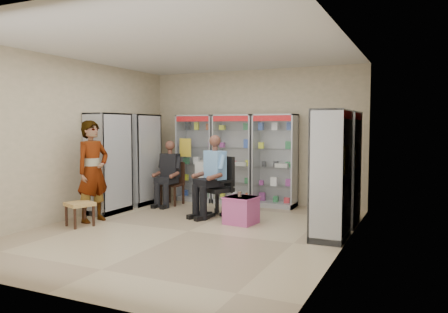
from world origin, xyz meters
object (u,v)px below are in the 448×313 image
at_px(cabinet_back_mid, 235,159).
at_px(office_chair, 217,186).
at_px(cabinet_right_near, 331,175).
at_px(cabinet_left_far, 141,159).
at_px(cabinet_left_near, 109,163).
at_px(woven_stool_b, 80,214).
at_px(standing_man, 93,171).
at_px(pink_trunk, 241,210).
at_px(wooden_chair, 172,184).
at_px(cabinet_right_far, 343,168).
at_px(cabinet_back_left, 197,158).
at_px(woven_stool_a, 324,211).
at_px(cabinet_back_right, 275,161).
at_px(seated_shopkeeper, 216,179).

bearing_deg(cabinet_back_mid, office_chair, -80.33).
xyz_separation_m(cabinet_back_mid, cabinet_right_near, (2.58, -2.23, 0.00)).
height_order(cabinet_left_far, cabinet_left_near, same).
height_order(woven_stool_b, standing_man, standing_man).
relative_size(cabinet_back_mid, woven_stool_b, 4.75).
bearing_deg(woven_stool_b, pink_trunk, 28.78).
height_order(cabinet_back_mid, wooden_chair, cabinet_back_mid).
bearing_deg(office_chair, pink_trunk, -7.83).
distance_m(cabinet_right_far, cabinet_left_far, 4.46).
relative_size(cabinet_back_left, wooden_chair, 2.13).
distance_m(cabinet_back_mid, office_chair, 1.50).
bearing_deg(cabinet_right_near, standing_man, 97.83).
bearing_deg(woven_stool_a, office_chair, -170.32).
distance_m(cabinet_right_far, wooden_chair, 3.84).
distance_m(cabinet_back_mid, cabinet_right_far, 2.82).
distance_m(cabinet_back_right, cabinet_right_far, 1.98).
height_order(wooden_chair, woven_stool_a, wooden_chair).
height_order(cabinet_back_left, cabinet_left_far, same).
relative_size(cabinet_left_far, woven_stool_b, 4.75).
distance_m(cabinet_left_far, wooden_chair, 0.89).
distance_m(cabinet_left_near, standing_man, 0.83).
xyz_separation_m(cabinet_right_far, pink_trunk, (-1.65, -0.72, -0.76)).
distance_m(cabinet_back_mid, woven_stool_b, 3.65).
bearing_deg(cabinet_left_near, cabinet_right_near, 87.43).
bearing_deg(woven_stool_a, standing_man, -155.76).
bearing_deg(cabinet_back_right, seated_shopkeeper, -115.84).
distance_m(cabinet_right_far, woven_stool_a, 0.86).
distance_m(cabinet_right_near, woven_stool_b, 4.32).
height_order(cabinet_right_far, pink_trunk, cabinet_right_far).
bearing_deg(woven_stool_a, cabinet_right_near, -74.10).
relative_size(cabinet_left_far, woven_stool_a, 4.87).
distance_m(cabinet_right_near, pink_trunk, 1.86).
relative_size(cabinet_right_far, cabinet_right_near, 1.00).
xyz_separation_m(cabinet_left_far, woven_stool_a, (4.13, -0.14, -0.79)).
distance_m(cabinet_back_right, seated_shopkeeper, 1.65).
bearing_deg(cabinet_back_left, office_chair, -49.90).
bearing_deg(pink_trunk, woven_stool_b, -151.22).
distance_m(cabinet_right_near, standing_man, 4.22).
relative_size(cabinet_back_right, pink_trunk, 3.95).
relative_size(cabinet_back_mid, pink_trunk, 3.95).
distance_m(cabinet_back_left, pink_trunk, 2.74).
bearing_deg(cabinet_back_mid, cabinet_back_left, 180.00).
bearing_deg(pink_trunk, cabinet_left_near, -176.27).
relative_size(cabinet_back_right, office_chair, 1.73).
height_order(cabinet_right_far, woven_stool_a, cabinet_right_far).
xyz_separation_m(cabinet_right_near, cabinet_left_near, (-4.46, 0.20, 0.00)).
xyz_separation_m(cabinet_back_mid, cabinet_right_far, (2.58, -1.13, 0.00)).
bearing_deg(office_chair, cabinet_back_right, 87.71).
distance_m(cabinet_back_mid, cabinet_left_near, 2.77).
height_order(cabinet_back_left, seated_shopkeeper, cabinet_back_left).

